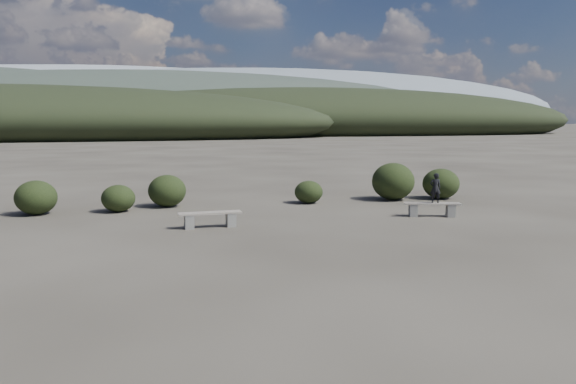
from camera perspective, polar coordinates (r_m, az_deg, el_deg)
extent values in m
plane|color=#322E27|center=(10.25, 5.21, -8.48)|extent=(1200.00, 1200.00, 0.00)
cube|color=slate|center=(14.77, -10.01, -3.00)|extent=(0.24, 0.33, 0.37)
cube|color=slate|center=(14.93, -5.83, -2.82)|extent=(0.24, 0.33, 0.37)
cube|color=gray|center=(14.81, -7.92, -2.13)|extent=(1.66, 0.42, 0.05)
cube|color=slate|center=(16.85, 12.60, -1.82)|extent=(0.31, 0.37, 0.36)
cube|color=slate|center=(17.06, 16.19, -1.83)|extent=(0.31, 0.37, 0.36)
cube|color=gray|center=(16.91, 14.42, -1.15)|extent=(1.65, 0.80, 0.05)
imported|color=black|center=(16.87, 14.74, 0.40)|extent=(0.35, 0.27, 0.87)
ellipsoid|color=black|center=(18.01, -16.86, -0.62)|extent=(1.02, 1.02, 0.84)
ellipsoid|color=black|center=(18.68, -12.18, 0.12)|extent=(1.22, 1.22, 1.05)
ellipsoid|color=black|center=(19.09, 2.11, 0.00)|extent=(0.96, 0.96, 0.77)
ellipsoid|color=black|center=(20.23, 10.63, 1.07)|extent=(1.50, 1.50, 1.32)
ellipsoid|color=black|center=(20.92, 15.27, 0.82)|extent=(1.31, 1.31, 1.09)
ellipsoid|color=black|center=(18.32, -24.23, -0.52)|extent=(1.21, 1.21, 1.03)
ellipsoid|color=black|center=(101.68, -26.36, 6.38)|extent=(110.00, 40.00, 12.00)
ellipsoid|color=black|center=(125.31, 3.98, 7.31)|extent=(120.00, 44.00, 14.00)
ellipsoid|color=#2B352C|center=(169.38, -12.85, 7.86)|extent=(190.00, 64.00, 24.00)
ellipsoid|color=slate|center=(317.96, -0.51, 8.43)|extent=(340.00, 110.00, 44.00)
ellipsoid|color=gray|center=(410.32, -17.75, 8.18)|extent=(460.00, 140.00, 56.00)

